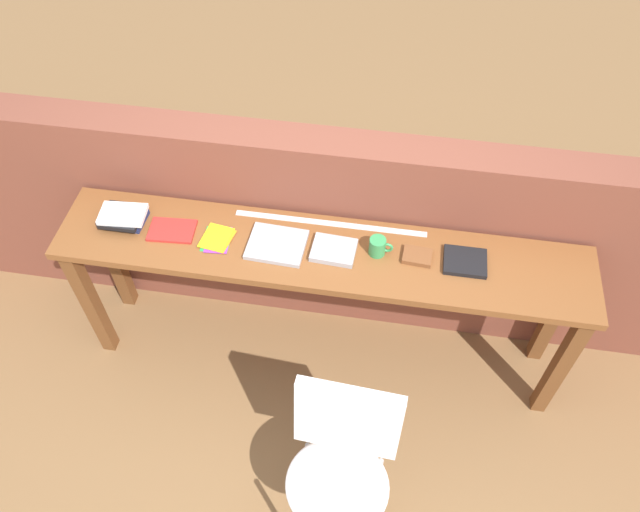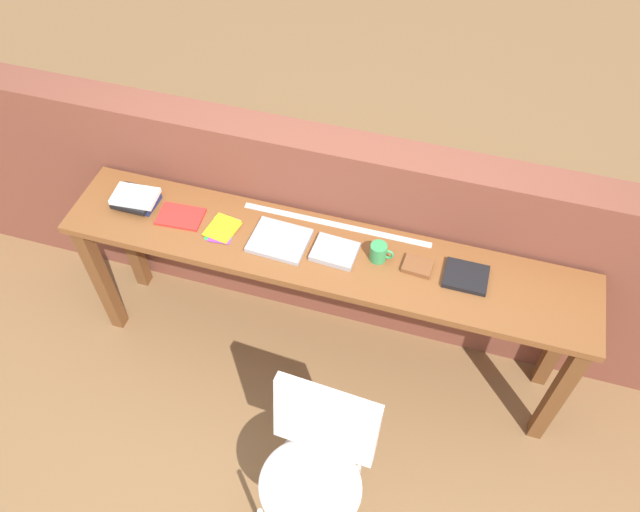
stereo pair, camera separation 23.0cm
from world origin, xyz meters
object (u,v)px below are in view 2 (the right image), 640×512
book_stack_leftmost (135,198)px  mug (379,252)px  chair_white_moulded (316,464)px  book_open_centre (279,240)px  pamphlet_pile_colourful (223,229)px  leather_journal_brown (418,266)px  magazine_cycling (181,216)px  book_repair_rightmost (466,276)px

book_stack_leftmost → mug: bearing=-0.2°
chair_white_moulded → book_open_centre: (-0.42, 0.83, 0.36)m
pamphlet_pile_colourful → leather_journal_brown: (0.92, 0.04, 0.01)m
magazine_cycling → leather_journal_brown: bearing=-2.9°
book_stack_leftmost → chair_white_moulded: bearing=-36.4°
book_open_centre → book_repair_rightmost: size_ratio=1.36×
book_stack_leftmost → magazine_cycling: 0.25m
magazine_cycling → book_repair_rightmost: size_ratio=1.12×
pamphlet_pile_colourful → book_open_centre: size_ratio=0.68×
book_stack_leftmost → book_open_centre: (0.75, -0.04, -0.03)m
magazine_cycling → book_repair_rightmost: book_repair_rightmost is taller
book_open_centre → leather_journal_brown: (0.64, 0.03, 0.00)m
leather_journal_brown → mug: bearing=-176.5°
mug → book_repair_rightmost: 0.40m
pamphlet_pile_colourful → leather_journal_brown: bearing=2.3°
magazine_cycling → mug: (0.97, 0.02, 0.04)m
mug → book_repair_rightmost: size_ratio=0.57×
book_stack_leftmost → leather_journal_brown: size_ratio=1.82×
magazine_cycling → leather_journal_brown: leather_journal_brown is taller
book_stack_leftmost → leather_journal_brown: (1.39, -0.01, -0.02)m
book_stack_leftmost → leather_journal_brown: bearing=-0.2°
book_stack_leftmost → book_repair_rightmost: (1.61, -0.00, -0.02)m
chair_white_moulded → book_stack_leftmost: book_stack_leftmost is taller
book_open_centre → leather_journal_brown: size_ratio=2.01×
magazine_cycling → chair_white_moulded: bearing=-46.0°
book_open_centre → book_repair_rightmost: bearing=5.0°
book_stack_leftmost → pamphlet_pile_colourful: 0.47m
mug → leather_journal_brown: size_ratio=0.85×
chair_white_moulded → book_open_centre: size_ratio=3.40×
book_stack_leftmost → magazine_cycling: book_stack_leftmost is taller
pamphlet_pile_colourful → book_repair_rightmost: (1.14, 0.04, 0.01)m
chair_white_moulded → mug: 0.95m
book_open_centre → pamphlet_pile_colourful: bearing=-176.3°
chair_white_moulded → leather_journal_brown: size_ratio=6.86×
chair_white_moulded → leather_journal_brown: (0.22, 0.86, 0.37)m
book_repair_rightmost → leather_journal_brown: bearing=-179.5°
pamphlet_pile_colourful → chair_white_moulded: bearing=-49.5°
leather_journal_brown → book_repair_rightmost: same height
chair_white_moulded → pamphlet_pile_colourful: size_ratio=5.03×
pamphlet_pile_colourful → leather_journal_brown: 0.92m
book_open_centre → leather_journal_brown: bearing=5.6°
leather_journal_brown → book_repair_rightmost: size_ratio=0.68×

